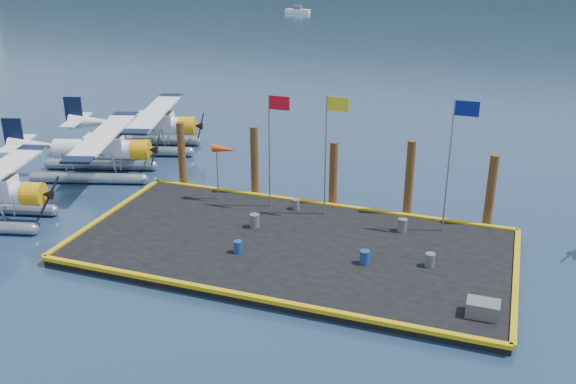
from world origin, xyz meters
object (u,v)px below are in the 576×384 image
Objects in this scene: drum_3 at (238,247)px; flagpole_red at (273,134)px; crate at (483,309)px; drum_0 at (255,221)px; drum_2 at (430,260)px; piling_4 at (490,194)px; seaplane_b at (99,152)px; drum_4 at (402,225)px; piling_2 at (333,176)px; piling_3 at (409,181)px; piling_0 at (182,156)px; piling_1 at (255,163)px; flagpole_blue at (455,147)px; seaplane_c at (150,128)px; drum_1 at (365,257)px; drum_5 at (296,204)px; flagpole_yellow at (330,138)px; windsock at (225,151)px.

flagpole_red is at bearing 93.38° from drum_3.
crate is at bearing -32.56° from flagpole_red.
drum_2 is (8.70, -1.15, -0.04)m from drum_0.
crate is 8.81m from piling_4.
drum_4 is (18.88, -2.46, -0.85)m from seaplane_b.
piling_2 is (-5.91, 5.43, 1.20)m from drum_2.
piling_0 is at bearing 180.00° from piling_3.
flagpole_red reaches higher than piling_1.
piling_1 reaches higher than piling_0.
piling_1 is at bearing 171.49° from flagpole_blue.
seaplane_c is 26.96m from crate.
flagpole_blue reaches higher than piling_1.
drum_3 is 6.58m from flagpole_red.
flagpole_red is at bearing -150.20° from piling_2.
drum_1 is 0.16× the size of piling_2.
piling_2 is at bearing 137.42° from drum_2.
piling_0 reaches higher than drum_2.
seaplane_c is 23.21m from drum_2.
flagpole_red is 8.99m from flagpole_blue.
seaplane_b reaches higher than drum_4.
piling_2 reaches higher than drum_0.
drum_4 is 1.19× the size of drum_5.
flagpole_yellow reaches higher than piling_4.
piling_0 is 13.00m from piling_3.
flagpole_blue is 6.98m from piling_2.
piling_4 is at bearing 31.19° from drum_4.
flagpole_blue reaches higher than seaplane_b.
drum_1 is 5.76m from crate.
piling_2 is at bearing 70.62° from drum_3.
seaplane_b is 18.99m from drum_1.
drum_3 is 9.68m from piling_0.
flagpole_red reaches higher than drum_1.
flagpole_yellow is (14.67, -7.24, 2.92)m from seaplane_c.
piling_4 is at bearing 8.89° from drum_5.
piling_0 is at bearing 132.89° from drum_3.
flagpole_blue is at bearing 32.05° from drum_3.
flagpole_yellow is (3.00, 0.00, 0.12)m from flagpole_red.
drum_5 is 4.70m from windsock.
drum_3 is at bearing -171.09° from drum_1.
piling_3 is (3.80, 1.60, -2.36)m from flagpole_yellow.
drum_1 is 0.10× the size of flagpole_yellow.
drum_1 is at bearing 53.77° from seaplane_b.
flagpole_red is 11.17m from piling_4.
drum_2 is 1.07× the size of drum_3.
windsock is (-5.73, 0.00, -1.28)m from flagpole_yellow.
drum_5 is at bearing -11.42° from piling_0.
drum_0 is at bearing -158.34° from piling_4.
flagpole_red is 1.50× the size of piling_4.
piling_1 is (1.03, 1.60, -1.13)m from windsock.
flagpole_red is 7.33m from piling_3.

